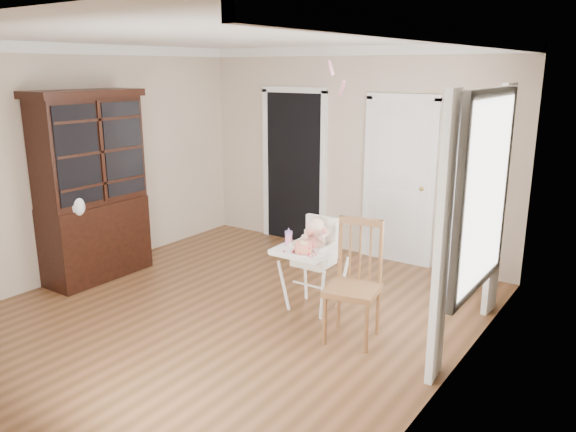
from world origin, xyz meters
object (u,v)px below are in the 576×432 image
Objects in this scene: cake at (304,247)px; sippy_cup at (289,238)px; dining_chair at (354,285)px; china_cabinet at (92,187)px; high_chair at (313,253)px.

sippy_cup is at bearing 156.60° from cake.
cake is 0.67m from dining_chair.
sippy_cup is at bearing 154.36° from dining_chair.
china_cabinet is at bearing -170.23° from cake.
high_chair is 0.74m from dining_chair.
dining_chair is at bearing 5.91° from china_cabinet.
china_cabinet is (-2.38, -0.56, 0.34)m from sippy_cup.
high_chair is 5.28× the size of sippy_cup.
high_chair is 0.26m from cake.
high_chair reaches higher than sippy_cup.
china_cabinet is 3.33m from dining_chair.
sippy_cup is 0.94m from dining_chair.
high_chair reaches higher than cake.
china_cabinet is 1.98× the size of dining_chair.
sippy_cup is (-0.25, 0.11, 0.03)m from cake.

